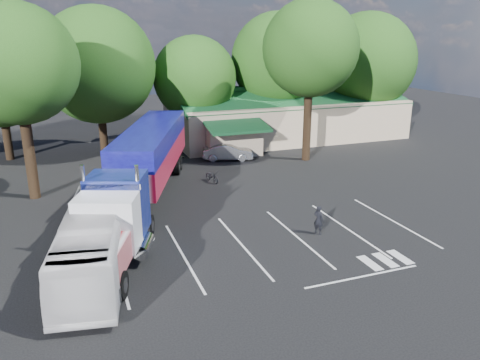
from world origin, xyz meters
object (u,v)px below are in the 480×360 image
object	(u,v)px
semi_truck	(144,164)
tour_bus	(95,239)
silver_sedan	(228,152)
bicycle	(212,176)
woman	(319,220)

from	to	relation	value
semi_truck	tour_bus	world-z (taller)	semi_truck
semi_truck	silver_sedan	distance (m)	12.44
semi_truck	bicycle	world-z (taller)	semi_truck
bicycle	tour_bus	world-z (taller)	tour_bus
woman	tour_bus	distance (m)	11.82
woman	bicycle	distance (m)	11.48
semi_truck	silver_sedan	world-z (taller)	semi_truck
bicycle	tour_bus	xyz separation A→B (m)	(-9.10, -11.04, 1.08)
woman	tour_bus	size ratio (longest dim) A/B	0.15
bicycle	silver_sedan	xyz separation A→B (m)	(3.20, 5.66, 0.28)
woman	tour_bus	world-z (taller)	tour_bus
silver_sedan	woman	bearing A→B (deg)	-164.98
woman	silver_sedan	world-z (taller)	woman
silver_sedan	semi_truck	bearing A→B (deg)	151.96
tour_bus	silver_sedan	distance (m)	20.76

